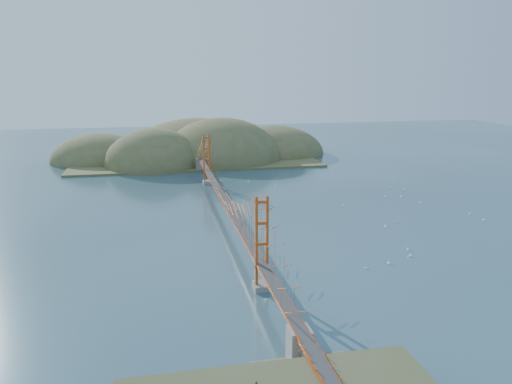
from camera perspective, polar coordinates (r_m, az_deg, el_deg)
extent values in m
plane|color=#2C4C59|center=(89.78, -3.48, -3.14)|extent=(320.00, 320.00, 0.00)
cube|color=gray|center=(61.94, 0.64, -10.70)|extent=(2.00, 2.40, 0.70)
cube|color=gray|center=(118.53, -5.60, 1.14)|extent=(2.00, 2.40, 0.70)
cube|color=#AB4113|center=(88.89, -3.51, -1.10)|extent=(1.40, 92.00, 0.16)
cube|color=#AB4113|center=(88.94, -3.51, -1.23)|extent=(1.33, 92.00, 0.24)
cube|color=#38383A|center=(88.86, -3.51, -1.04)|extent=(1.19, 92.00, 0.03)
cube|color=gray|center=(47.59, 4.97, -17.03)|extent=(2.00, 2.20, 3.30)
cube|color=gray|center=(133.88, -6.37, 3.13)|extent=(2.20, 2.60, 3.30)
cube|color=#AB4113|center=(41.88, 7.50, -19.12)|extent=(1.40, 12.00, 0.16)
cube|color=#AB4113|center=(42.02, 7.49, -19.40)|extent=(1.33, 12.00, 0.30)
cube|color=gray|center=(44.46, 6.53, -19.76)|extent=(0.50, 0.70, 2.95)
cube|color=gray|center=(46.05, 5.72, -18.44)|extent=(0.50, 0.70, 2.95)
cube|color=#59544C|center=(46.39, 5.87, -20.17)|extent=(9.00, 6.00, 0.24)
cube|color=brown|center=(46.78, 6.11, -19.14)|extent=(3.70, 2.30, 0.75)
cube|color=gray|center=(46.55, 6.12, -18.70)|extent=(3.70, 2.30, 0.10)
cylinder|color=white|center=(46.31, 6.14, -18.23)|extent=(0.03, 0.03, 1.00)
cone|color=black|center=(42.38, 6.34, -18.51)|extent=(0.54, 0.54, 0.77)
cone|color=black|center=(40.60, 4.97, -19.98)|extent=(0.61, 0.61, 0.87)
cone|color=black|center=(39.43, -1.49, -21.03)|extent=(0.64, 0.64, 0.91)
cube|color=brown|center=(151.78, -7.02, 3.82)|extent=(70.00, 40.00, 0.60)
ellipsoid|color=brown|center=(143.46, -11.52, 2.97)|extent=(28.00, 28.00, 21.00)
ellipsoid|color=brown|center=(150.72, -3.91, 3.72)|extent=(36.00, 36.00, 25.00)
ellipsoid|color=brown|center=(161.82, 2.03, 4.43)|extent=(32.00, 32.00, 18.00)
ellipsoid|color=brown|center=(156.08, -17.45, 3.47)|extent=(28.00, 28.00, 16.00)
ellipsoid|color=brown|center=(165.75, -6.74, 4.56)|extent=(44.00, 44.00, 22.00)
cube|color=white|center=(72.00, 14.91, -7.85)|extent=(0.33, 0.63, 0.11)
cylinder|color=white|center=(71.88, 14.93, -7.61)|extent=(0.02, 0.02, 0.66)
cube|color=white|center=(109.93, 16.26, -0.50)|extent=(0.32, 0.66, 0.11)
cylinder|color=white|center=(109.85, 16.27, -0.32)|extent=(0.02, 0.02, 0.69)
cube|color=white|center=(116.31, 16.49, 0.25)|extent=(0.61, 0.57, 0.11)
cylinder|color=white|center=(116.24, 16.50, 0.41)|extent=(0.02, 0.02, 0.69)
cube|color=white|center=(122.62, 15.33, 1.00)|extent=(0.60, 0.59, 0.11)
cylinder|color=white|center=(122.54, 15.34, 1.15)|extent=(0.02, 0.02, 0.69)
cube|color=white|center=(75.37, 17.20, -7.03)|extent=(0.62, 0.25, 0.11)
cylinder|color=white|center=(75.26, 17.22, -6.79)|extent=(0.02, 0.02, 0.66)
cube|color=white|center=(77.96, 16.95, -6.32)|extent=(0.37, 0.61, 0.11)
cylinder|color=white|center=(77.85, 16.97, -6.10)|extent=(0.02, 0.02, 0.63)
cube|color=white|center=(69.57, 12.39, -8.49)|extent=(0.49, 0.40, 0.09)
cylinder|color=white|center=(69.47, 12.40, -8.29)|extent=(0.01, 0.01, 0.52)
cube|color=white|center=(99.77, 9.89, -1.57)|extent=(0.57, 0.30, 0.10)
cylinder|color=white|center=(99.69, 9.89, -1.40)|extent=(0.02, 0.02, 0.59)
cube|color=white|center=(119.77, -0.88, 1.19)|extent=(0.52, 0.18, 0.09)
cylinder|color=white|center=(119.71, -0.88, 1.32)|extent=(0.02, 0.02, 0.56)
cube|color=white|center=(106.02, 18.31, -1.16)|extent=(0.35, 0.54, 0.09)
cylinder|color=white|center=(105.95, 18.32, -1.02)|extent=(0.02, 0.02, 0.56)
cube|color=white|center=(97.99, 24.57, -2.90)|extent=(0.39, 0.66, 0.11)
cylinder|color=white|center=(97.91, 24.59, -2.71)|extent=(0.02, 0.02, 0.69)
cube|color=white|center=(88.35, 14.57, -3.80)|extent=(0.22, 0.61, 0.11)
cylinder|color=white|center=(88.25, 14.58, -3.60)|extent=(0.02, 0.02, 0.65)
cube|color=white|center=(117.65, 15.13, 0.48)|extent=(0.41, 0.52, 0.09)
cylinder|color=white|center=(117.59, 15.13, 0.61)|extent=(0.01, 0.01, 0.56)
cube|color=white|center=(130.71, 8.80, 2.08)|extent=(0.53, 0.20, 0.09)
cylinder|color=white|center=(130.65, 8.80, 2.20)|extent=(0.02, 0.02, 0.56)
cube|color=white|center=(114.34, 2.25, 0.58)|extent=(0.44, 0.60, 0.10)
cylinder|color=white|center=(114.27, 2.25, 0.73)|extent=(0.02, 0.02, 0.63)
cube|color=white|center=(127.22, 9.17, 1.75)|extent=(0.54, 0.24, 0.10)
cylinder|color=white|center=(127.16, 9.17, 1.88)|extent=(0.02, 0.02, 0.57)
cube|color=white|center=(90.94, 15.64, -3.38)|extent=(0.49, 0.43, 0.09)
cylinder|color=white|center=(90.86, 15.66, -3.22)|extent=(0.01, 0.01, 0.54)
cube|color=white|center=(108.81, 14.53, -0.53)|extent=(0.36, 0.56, 0.10)
cylinder|color=white|center=(108.75, 14.54, -0.38)|extent=(0.02, 0.02, 0.59)
cube|color=white|center=(100.62, 23.20, -2.36)|extent=(0.52, 0.54, 0.10)
cylinder|color=white|center=(100.54, 23.22, -2.19)|extent=(0.02, 0.02, 0.62)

